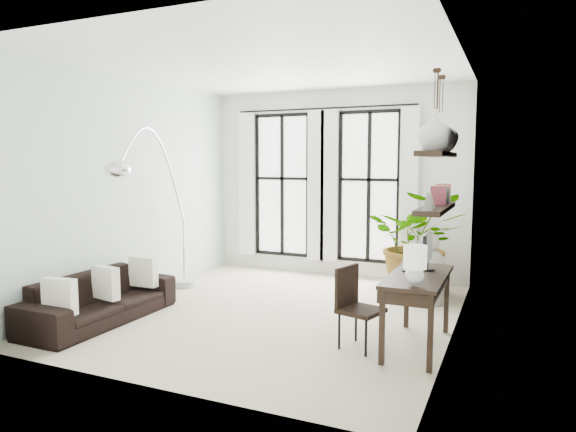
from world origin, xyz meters
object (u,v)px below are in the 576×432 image
Objects in this scene: desk at (417,281)px; desk_chair at (355,302)px; arc_lamp at (154,167)px; plant at (418,242)px; buddha at (428,273)px; sofa at (100,298)px.

desk_chair is at bearing -163.69° from desk.
desk_chair is 3.39m from arc_lamp.
plant is 4.00m from arc_lamp.
desk_chair is (-0.23, -2.57, -0.28)m from plant.
desk is at bearing -80.80° from plant.
desk_chair is at bearing -10.22° from arc_lamp.
plant is 1.79× the size of desk_chair.
desk is at bearing 32.48° from desk_chair.
plant reaches higher than desk.
desk is at bearing -85.01° from buddha.
sofa is at bearing -144.34° from buddha.
plant is 2.60m from desk_chair.
desk reaches higher than desk_chair.
desk_chair is (3.13, 0.43, 0.20)m from sofa.
plant reaches higher than desk_chair.
desk_chair is at bearing -95.02° from plant.
arc_lamp is at bearing -174.05° from desk_chair.
plant is at bearing 31.88° from arc_lamp.
plant reaches higher than buddha.
buddha is at bearing 94.47° from desk_chair.
arc_lamp is 4.10m from buddha.
arc_lamp is (-3.64, 0.37, 1.17)m from desk.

